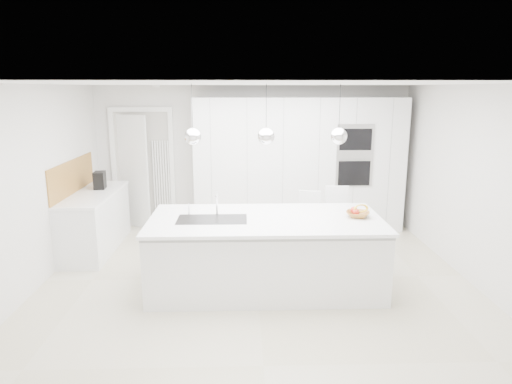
{
  "coord_description": "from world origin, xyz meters",
  "views": [
    {
      "loc": [
        -0.18,
        -5.61,
        2.45
      ],
      "look_at": [
        0.0,
        0.3,
        1.1
      ],
      "focal_mm": 32.0,
      "sensor_mm": 36.0,
      "label": 1
    }
  ],
  "objects_px": {
    "espresso_machine": "(100,180)",
    "bar_stool_left": "(310,227)",
    "fruit_bowl": "(358,214)",
    "bar_stool_right": "(338,224)",
    "island_base": "(266,256)"
  },
  "relations": [
    {
      "from": "espresso_machine",
      "to": "bar_stool_left",
      "type": "distance_m",
      "value": 3.38
    },
    {
      "from": "fruit_bowl",
      "to": "bar_stool_left",
      "type": "relative_size",
      "value": 0.29
    },
    {
      "from": "bar_stool_right",
      "to": "bar_stool_left",
      "type": "bearing_deg",
      "value": -175.43
    },
    {
      "from": "island_base",
      "to": "fruit_bowl",
      "type": "bearing_deg",
      "value": 2.61
    },
    {
      "from": "island_base",
      "to": "espresso_machine",
      "type": "bearing_deg",
      "value": 144.6
    },
    {
      "from": "fruit_bowl",
      "to": "bar_stool_right",
      "type": "xyz_separation_m",
      "value": [
        -0.04,
        0.92,
        -0.41
      ]
    },
    {
      "from": "espresso_machine",
      "to": "bar_stool_right",
      "type": "distance_m",
      "value": 3.75
    },
    {
      "from": "bar_stool_left",
      "to": "bar_stool_right",
      "type": "relative_size",
      "value": 0.94
    },
    {
      "from": "island_base",
      "to": "bar_stool_left",
      "type": "height_order",
      "value": "bar_stool_left"
    },
    {
      "from": "fruit_bowl",
      "to": "bar_stool_left",
      "type": "distance_m",
      "value": 1.1
    },
    {
      "from": "espresso_machine",
      "to": "island_base",
      "type": "bearing_deg",
      "value": -41.67
    },
    {
      "from": "bar_stool_left",
      "to": "fruit_bowl",
      "type": "bearing_deg",
      "value": -50.48
    },
    {
      "from": "bar_stool_left",
      "to": "island_base",
      "type": "bearing_deg",
      "value": -112.37
    },
    {
      "from": "fruit_bowl",
      "to": "espresso_machine",
      "type": "bearing_deg",
      "value": 154.54
    },
    {
      "from": "espresso_machine",
      "to": "bar_stool_left",
      "type": "bearing_deg",
      "value": -20.85
    }
  ]
}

